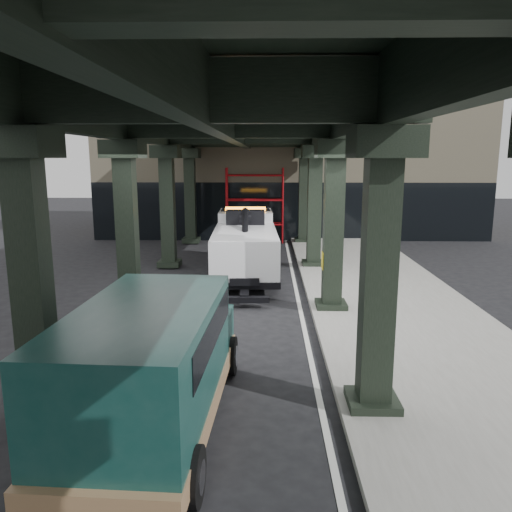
# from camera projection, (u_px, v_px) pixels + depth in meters

# --- Properties ---
(ground) EXTENTS (90.00, 90.00, 0.00)m
(ground) POSITION_uv_depth(u_px,v_px,m) (240.00, 334.00, 12.98)
(ground) COLOR black
(ground) RESTS_ON ground
(sidewalk) EXTENTS (5.00, 40.00, 0.15)m
(sidewalk) POSITION_uv_depth(u_px,v_px,m) (395.00, 310.00, 14.83)
(sidewalk) COLOR gray
(sidewalk) RESTS_ON ground
(lane_stripe) EXTENTS (0.12, 38.00, 0.01)m
(lane_stripe) POSITION_uv_depth(u_px,v_px,m) (301.00, 311.00, 14.91)
(lane_stripe) COLOR silver
(lane_stripe) RESTS_ON ground
(viaduct) EXTENTS (7.40, 32.00, 6.40)m
(viaduct) POSITION_uv_depth(u_px,v_px,m) (229.00, 123.00, 13.90)
(viaduct) COLOR black
(viaduct) RESTS_ON ground
(building) EXTENTS (22.00, 10.00, 8.00)m
(building) POSITION_uv_depth(u_px,v_px,m) (288.00, 166.00, 31.78)
(building) COLOR #C6B793
(building) RESTS_ON ground
(scaffolding) EXTENTS (3.08, 0.88, 4.00)m
(scaffolding) POSITION_uv_depth(u_px,v_px,m) (255.00, 203.00, 26.94)
(scaffolding) COLOR #B20E15
(scaffolding) RESTS_ON ground
(tow_truck) EXTENTS (2.62, 8.05, 2.61)m
(tow_truck) POSITION_uv_depth(u_px,v_px,m) (245.00, 242.00, 19.50)
(tow_truck) COLOR black
(tow_truck) RESTS_ON ground
(towed_van) EXTENTS (2.46, 5.66, 2.25)m
(towed_van) POSITION_uv_depth(u_px,v_px,m) (153.00, 362.00, 8.16)
(towed_van) COLOR #103A35
(towed_van) RESTS_ON ground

